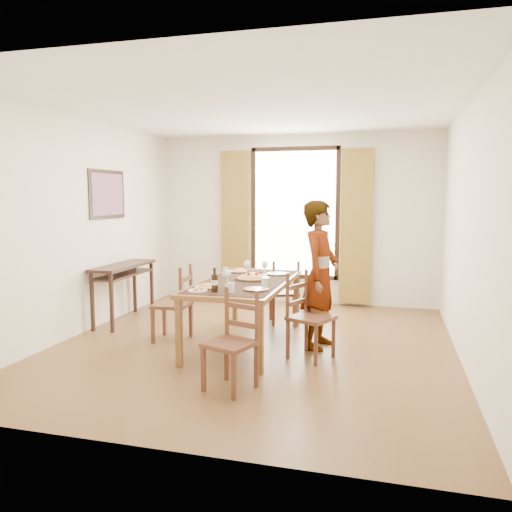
% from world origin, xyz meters
% --- Properties ---
extents(ground, '(5.00, 5.00, 0.00)m').
position_xyz_m(ground, '(0.00, 0.00, 0.00)').
color(ground, '#4B2517').
rests_on(ground, ground).
extents(room_shell, '(4.60, 5.10, 2.74)m').
position_xyz_m(room_shell, '(-0.00, 0.13, 1.54)').
color(room_shell, white).
rests_on(room_shell, ground).
extents(console_table, '(0.38, 1.20, 0.80)m').
position_xyz_m(console_table, '(-2.03, 0.60, 0.68)').
color(console_table, black).
rests_on(console_table, ground).
extents(dining_table, '(0.97, 2.00, 0.76)m').
position_xyz_m(dining_table, '(-0.12, 0.02, 0.70)').
color(dining_table, brown).
rests_on(dining_table, ground).
extents(chair_west, '(0.42, 0.42, 0.91)m').
position_xyz_m(chair_west, '(-0.98, -0.06, 0.43)').
color(chair_west, '#512F1B').
rests_on(chair_west, ground).
extents(chair_north, '(0.49, 0.49, 0.87)m').
position_xyz_m(chair_north, '(0.13, 1.09, 0.40)').
color(chair_north, '#512F1B').
rests_on(chair_north, ground).
extents(chair_south, '(0.50, 0.50, 0.89)m').
position_xyz_m(chair_south, '(0.16, -1.32, 0.41)').
color(chair_south, '#512F1B').
rests_on(chair_south, ground).
extents(chair_east, '(0.54, 0.54, 0.92)m').
position_xyz_m(chair_east, '(0.68, -0.28, 0.43)').
color(chair_east, '#512F1B').
rests_on(chair_east, ground).
extents(man, '(0.75, 0.62, 1.68)m').
position_xyz_m(man, '(0.74, 0.13, 0.84)').
color(man, gray).
rests_on(man, ground).
extents(plate_sw, '(0.27, 0.27, 0.05)m').
position_xyz_m(plate_sw, '(-0.38, -0.55, 0.78)').
color(plate_sw, silver).
rests_on(plate_sw, dining_table).
extents(plate_se, '(0.27, 0.27, 0.05)m').
position_xyz_m(plate_se, '(0.16, -0.53, 0.78)').
color(plate_se, silver).
rests_on(plate_se, dining_table).
extents(plate_nw, '(0.27, 0.27, 0.05)m').
position_xyz_m(plate_nw, '(-0.37, 0.60, 0.78)').
color(plate_nw, silver).
rests_on(plate_nw, dining_table).
extents(plate_ne, '(0.27, 0.27, 0.05)m').
position_xyz_m(plate_ne, '(0.15, 0.54, 0.78)').
color(plate_ne, silver).
rests_on(plate_ne, dining_table).
extents(pasta_platter, '(0.40, 0.40, 0.10)m').
position_xyz_m(pasta_platter, '(-0.05, 0.10, 0.81)').
color(pasta_platter, '#B26216').
rests_on(pasta_platter, dining_table).
extents(caprese_plate, '(0.20, 0.20, 0.04)m').
position_xyz_m(caprese_plate, '(-0.40, -0.75, 0.78)').
color(caprese_plate, silver).
rests_on(caprese_plate, dining_table).
extents(wine_glass_a, '(0.08, 0.08, 0.18)m').
position_xyz_m(wine_glass_a, '(-0.20, -0.36, 0.85)').
color(wine_glass_a, white).
rests_on(wine_glass_a, dining_table).
extents(wine_glass_b, '(0.08, 0.08, 0.18)m').
position_xyz_m(wine_glass_b, '(0.01, 0.44, 0.85)').
color(wine_glass_b, white).
rests_on(wine_glass_b, dining_table).
extents(wine_glass_c, '(0.08, 0.08, 0.18)m').
position_xyz_m(wine_glass_c, '(-0.20, 0.39, 0.85)').
color(wine_glass_c, white).
rests_on(wine_glass_c, dining_table).
extents(tumbler_a, '(0.07, 0.07, 0.10)m').
position_xyz_m(tumbler_a, '(0.20, -0.30, 0.81)').
color(tumbler_a, silver).
rests_on(tumbler_a, dining_table).
extents(tumbler_b, '(0.07, 0.07, 0.10)m').
position_xyz_m(tumbler_b, '(-0.45, 0.29, 0.81)').
color(tumbler_b, silver).
rests_on(tumbler_b, dining_table).
extents(tumbler_c, '(0.07, 0.07, 0.10)m').
position_xyz_m(tumbler_c, '(-0.05, -0.72, 0.81)').
color(tumbler_c, silver).
rests_on(tumbler_c, dining_table).
extents(wine_bottle, '(0.07, 0.07, 0.25)m').
position_xyz_m(wine_bottle, '(-0.22, -0.73, 0.88)').
color(wine_bottle, black).
rests_on(wine_bottle, dining_table).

